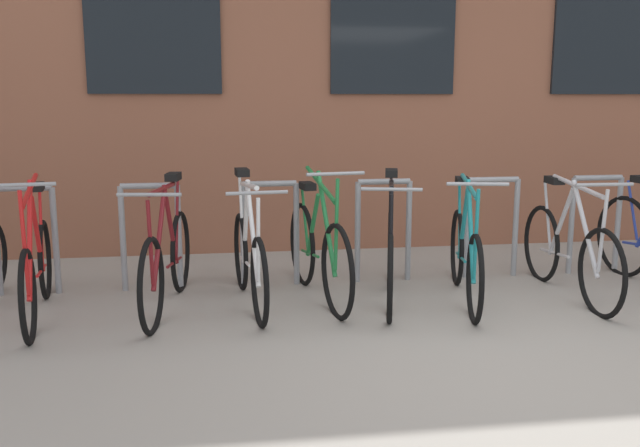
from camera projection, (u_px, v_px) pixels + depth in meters
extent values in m
plane|color=#9E998E|center=(511.00, 356.00, 4.35)|extent=(42.00, 42.00, 0.00)
cube|color=black|center=(153.00, 36.00, 6.71)|extent=(1.30, 0.04, 1.11)
cube|color=black|center=(393.00, 39.00, 7.05)|extent=(1.30, 0.04, 1.11)
cube|color=black|center=(611.00, 42.00, 7.39)|extent=(1.30, 0.04, 1.11)
cylinder|color=gray|center=(56.00, 241.00, 5.67)|extent=(0.05, 0.05, 0.89)
cylinder|color=gray|center=(22.00, 188.00, 5.56)|extent=(0.46, 0.05, 0.05)
cylinder|color=gray|center=(123.00, 239.00, 5.75)|extent=(0.05, 0.05, 0.89)
cylinder|color=gray|center=(179.00, 237.00, 5.82)|extent=(0.05, 0.05, 0.89)
cylinder|color=gray|center=(149.00, 186.00, 5.70)|extent=(0.46, 0.05, 0.05)
cylinder|color=gray|center=(243.00, 236.00, 5.89)|extent=(0.05, 0.05, 0.89)
cylinder|color=gray|center=(296.00, 234.00, 5.96)|extent=(0.05, 0.05, 0.89)
cylinder|color=gray|center=(269.00, 184.00, 5.84)|extent=(0.46, 0.05, 0.05)
cylinder|color=gray|center=(358.00, 232.00, 6.03)|extent=(0.05, 0.05, 0.89)
cylinder|color=gray|center=(409.00, 231.00, 6.10)|extent=(0.05, 0.05, 0.89)
cylinder|color=gray|center=(384.00, 182.00, 5.99)|extent=(0.46, 0.05, 0.05)
cylinder|color=gray|center=(467.00, 229.00, 6.18)|extent=(0.05, 0.05, 0.89)
cylinder|color=gray|center=(515.00, 228.00, 6.24)|extent=(0.05, 0.05, 0.89)
cylinder|color=gray|center=(494.00, 180.00, 6.13)|extent=(0.46, 0.05, 0.05)
cylinder|color=gray|center=(571.00, 226.00, 6.32)|extent=(0.05, 0.05, 0.89)
cylinder|color=gray|center=(618.00, 225.00, 6.38)|extent=(0.05, 0.05, 0.89)
cylinder|color=gray|center=(598.00, 178.00, 6.27)|extent=(0.46, 0.05, 0.05)
torus|color=black|center=(390.00, 249.00, 5.97)|extent=(0.20, 0.65, 0.66)
torus|color=black|center=(390.00, 278.00, 5.01)|extent=(0.20, 0.65, 0.66)
cylinder|color=black|center=(391.00, 233.00, 5.23)|extent=(0.15, 0.47, 0.69)
cylinder|color=black|center=(391.00, 222.00, 5.59)|extent=(0.12, 0.34, 0.72)
cylinder|color=black|center=(391.00, 184.00, 5.31)|extent=(0.22, 0.74, 0.07)
cylinder|color=black|center=(390.00, 258.00, 5.74)|extent=(0.14, 0.48, 0.07)
cylinder|color=black|center=(391.00, 214.00, 5.83)|extent=(0.07, 0.20, 0.66)
cylinder|color=black|center=(391.00, 236.00, 4.98)|extent=(0.05, 0.08, 0.62)
cube|color=black|center=(391.00, 173.00, 5.67)|extent=(0.15, 0.22, 0.06)
cylinder|color=gray|center=(392.00, 189.00, 4.94)|extent=(0.43, 0.13, 0.03)
torus|color=black|center=(302.00, 244.00, 6.01)|extent=(0.14, 0.72, 0.73)
torus|color=black|center=(337.00, 272.00, 5.08)|extent=(0.14, 0.72, 0.73)
cylinder|color=#1E7238|center=(326.00, 223.00, 5.28)|extent=(0.10, 0.48, 0.76)
cylinder|color=#1E7238|center=(313.00, 226.00, 5.65)|extent=(0.09, 0.35, 0.58)
cylinder|color=#1E7238|center=(321.00, 184.00, 5.38)|extent=(0.15, 0.77, 0.22)
cylinder|color=#1E7238|center=(310.00, 253.00, 5.79)|extent=(0.10, 0.50, 0.08)
cylinder|color=#1E7238|center=(305.00, 218.00, 5.88)|extent=(0.05, 0.20, 0.52)
cylinder|color=#1E7238|center=(336.00, 225.00, 5.04)|extent=(0.04, 0.08, 0.69)
cube|color=black|center=(308.00, 186.00, 5.75)|extent=(0.13, 0.21, 0.06)
cylinder|color=gray|center=(336.00, 174.00, 5.00)|extent=(0.44, 0.09, 0.03)
torus|color=black|center=(180.00, 252.00, 5.81)|extent=(0.13, 0.69, 0.69)
torus|color=black|center=(151.00, 286.00, 4.76)|extent=(0.13, 0.69, 0.69)
cylinder|color=maroon|center=(159.00, 238.00, 5.00)|extent=(0.10, 0.51, 0.67)
cylinder|color=maroon|center=(171.00, 226.00, 5.41)|extent=(0.09, 0.39, 0.69)
cylinder|color=maroon|center=(162.00, 189.00, 5.11)|extent=(0.15, 0.83, 0.06)
cylinder|color=maroon|center=(174.00, 262.00, 5.55)|extent=(0.10, 0.53, 0.07)
cylinder|color=maroon|center=(177.00, 217.00, 5.66)|extent=(0.05, 0.20, 0.64)
cylinder|color=maroon|center=(150.00, 243.00, 4.73)|extent=(0.04, 0.08, 0.60)
cube|color=black|center=(173.00, 177.00, 5.51)|extent=(0.13, 0.21, 0.06)
cylinder|color=gray|center=(149.00, 195.00, 4.70)|extent=(0.44, 0.08, 0.03)
torus|color=black|center=(457.00, 248.00, 6.03)|extent=(0.18, 0.66, 0.67)
torus|color=black|center=(475.00, 279.00, 4.99)|extent=(0.18, 0.66, 0.67)
cylinder|color=teal|center=(471.00, 230.00, 5.22)|extent=(0.15, 0.50, 0.72)
cylinder|color=teal|center=(463.00, 225.00, 5.63)|extent=(0.12, 0.38, 0.65)
cylinder|color=teal|center=(469.00, 186.00, 5.33)|extent=(0.22, 0.82, 0.11)
cylinder|color=teal|center=(461.00, 257.00, 5.77)|extent=(0.14, 0.52, 0.07)
cylinder|color=teal|center=(460.00, 217.00, 5.89)|extent=(0.07, 0.20, 0.59)
cylinder|color=teal|center=(476.00, 234.00, 4.95)|extent=(0.04, 0.08, 0.66)
cube|color=black|center=(462.00, 181.00, 5.74)|extent=(0.14, 0.22, 0.06)
cylinder|color=gray|center=(478.00, 184.00, 4.91)|extent=(0.44, 0.12, 0.03)
torus|color=black|center=(241.00, 252.00, 5.88)|extent=(0.10, 0.66, 0.66)
torus|color=black|center=(260.00, 282.00, 4.91)|extent=(0.10, 0.66, 0.66)
cylinder|color=silver|center=(253.00, 236.00, 5.13)|extent=(0.08, 0.49, 0.68)
cylinder|color=silver|center=(246.00, 223.00, 5.49)|extent=(0.07, 0.36, 0.73)
cylinder|color=silver|center=(249.00, 186.00, 5.22)|extent=(0.11, 0.78, 0.10)
cylinder|color=silver|center=(245.00, 261.00, 5.64)|extent=(0.07, 0.51, 0.07)
cylinder|color=silver|center=(242.00, 215.00, 5.73)|extent=(0.04, 0.20, 0.68)
cylinder|color=silver|center=(258.00, 240.00, 4.88)|extent=(0.04, 0.08, 0.61)
cube|color=black|center=(242.00, 172.00, 5.58)|extent=(0.12, 0.21, 0.06)
cylinder|color=gray|center=(257.00, 193.00, 4.84)|extent=(0.44, 0.07, 0.03)
torus|color=black|center=(624.00, 237.00, 6.30)|extent=(0.12, 0.75, 0.75)
cylinder|color=#233893|center=(633.00, 210.00, 6.17)|extent=(0.04, 0.20, 0.52)
torus|color=black|center=(541.00, 244.00, 6.14)|extent=(0.06, 0.69, 0.69)
torus|color=black|center=(601.00, 273.00, 5.12)|extent=(0.06, 0.69, 0.69)
cylinder|color=#B7B7BC|center=(585.00, 228.00, 5.35)|extent=(0.05, 0.50, 0.70)
cylinder|color=#B7B7BC|center=(561.00, 222.00, 5.75)|extent=(0.05, 0.38, 0.63)
cylinder|color=#B7B7BC|center=(577.00, 186.00, 5.46)|extent=(0.06, 0.82, 0.10)
cylinder|color=#B7B7BC|center=(554.00, 253.00, 5.89)|extent=(0.04, 0.53, 0.07)
cylinder|color=#B7B7BC|center=(547.00, 214.00, 6.00)|extent=(0.03, 0.20, 0.57)
cylinder|color=#B7B7BC|center=(603.00, 231.00, 5.08)|extent=(0.03, 0.08, 0.63)
cube|color=black|center=(554.00, 180.00, 5.86)|extent=(0.11, 0.20, 0.06)
cylinder|color=gray|center=(605.00, 185.00, 5.05)|extent=(0.44, 0.04, 0.03)
torus|color=black|center=(45.00, 260.00, 5.61)|extent=(0.13, 0.65, 0.65)
torus|color=black|center=(28.00, 297.00, 4.58)|extent=(0.13, 0.65, 0.65)
cylinder|color=red|center=(30.00, 239.00, 4.80)|extent=(0.11, 0.53, 0.78)
cylinder|color=red|center=(37.00, 235.00, 5.22)|extent=(0.09, 0.40, 0.66)
cylinder|color=red|center=(29.00, 190.00, 4.91)|extent=(0.15, 0.86, 0.16)
cylinder|color=red|center=(41.00, 270.00, 5.36)|extent=(0.10, 0.55, 0.07)
cylinder|color=red|center=(41.00, 226.00, 5.47)|extent=(0.05, 0.20, 0.60)
cylinder|color=red|center=(24.00, 243.00, 4.54)|extent=(0.04, 0.08, 0.71)
cube|color=black|center=(37.00, 187.00, 5.33)|extent=(0.13, 0.21, 0.06)
cylinder|color=gray|center=(20.00, 185.00, 4.49)|extent=(0.44, 0.08, 0.03)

